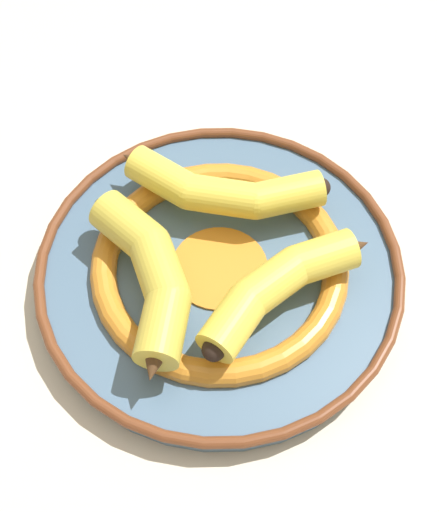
# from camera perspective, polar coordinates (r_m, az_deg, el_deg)

# --- Properties ---
(ground_plane) EXTENTS (2.80, 2.80, 0.00)m
(ground_plane) POSITION_cam_1_polar(r_m,az_deg,el_deg) (0.63, 1.35, -3.61)
(ground_plane) COLOR beige
(decorative_bowl) EXTENTS (0.32, 0.32, 0.04)m
(decorative_bowl) POSITION_cam_1_polar(r_m,az_deg,el_deg) (0.62, 0.00, -1.15)
(decorative_bowl) COLOR slate
(decorative_bowl) RESTS_ON ground_plane
(banana_a) EXTENTS (0.07, 0.17, 0.03)m
(banana_a) POSITION_cam_1_polar(r_m,az_deg,el_deg) (0.58, 4.84, -2.30)
(banana_a) COLOR yellow
(banana_a) RESTS_ON decorative_bowl
(banana_b) EXTENTS (0.16, 0.12, 0.04)m
(banana_b) POSITION_cam_1_polar(r_m,az_deg,el_deg) (0.58, -5.50, -1.69)
(banana_b) COLOR gold
(banana_b) RESTS_ON decorative_bowl
(banana_c) EXTENTS (0.18, 0.10, 0.03)m
(banana_c) POSITION_cam_1_polar(r_m,az_deg,el_deg) (0.63, 0.02, 5.37)
(banana_c) COLOR yellow
(banana_c) RESTS_ON decorative_bowl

